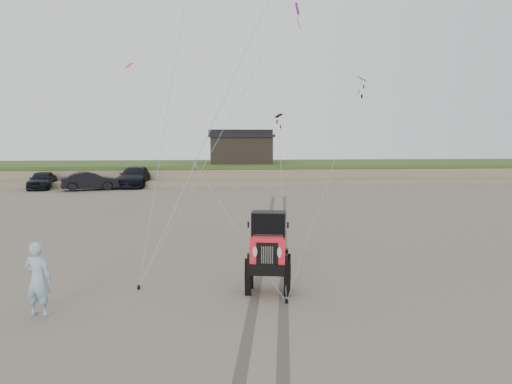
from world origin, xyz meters
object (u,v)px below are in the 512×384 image
cabin (241,148)px  truck_b (90,181)px  jeep (268,261)px  truck_a (42,180)px  truck_c (135,177)px  man (38,279)px

cabin → truck_b: 15.54m
cabin → jeep: size_ratio=1.30×
jeep → truck_b: bearing=122.2°
jeep → truck_a: bearing=128.1°
truck_c → man: bearing=-79.5°
truck_a → truck_b: bearing=-23.0°
truck_c → man: size_ratio=3.21×
truck_a → truck_c: (7.50, 1.30, 0.11)m
truck_a → man: man is taller
truck_b → man: man is taller
truck_b → jeep: size_ratio=0.93×
truck_a → jeep: 33.41m
jeep → man: size_ratio=2.65×
truck_c → man: 32.09m
cabin → truck_a: (-17.06, -7.12, -2.49)m
truck_c → truck_a: bearing=-164.3°
truck_b → man: bearing=174.2°
truck_b → truck_c: (3.23, 2.64, 0.11)m
cabin → truck_b: cabin is taller
truck_c → jeep: bearing=-68.7°
cabin → jeep: 36.56m
jeep → truck_c: bearing=115.0°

